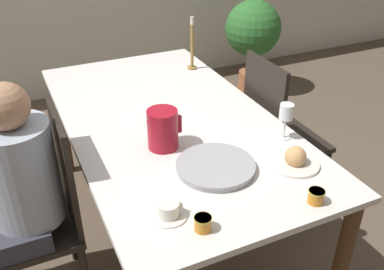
{
  "coord_description": "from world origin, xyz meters",
  "views": [
    {
      "loc": [
        -0.71,
        -1.82,
        1.82
      ],
      "look_at": [
        0.0,
        -0.28,
        0.82
      ],
      "focal_mm": 40.0,
      "sensor_mm": 36.0,
      "label": 1
    }
  ],
  "objects_px": {
    "wine_glass_water": "(286,114)",
    "teacup_near_person": "(169,211)",
    "jam_jar_red": "(203,223)",
    "potted_plant": "(253,32)",
    "red_pitcher": "(163,129)",
    "serving_tray": "(216,166)",
    "jam_jar_amber": "(316,196)",
    "bread_plate": "(295,160)",
    "chair_opposite": "(277,133)",
    "chair_person_side": "(46,213)",
    "person_seated": "(16,189)",
    "candlestick_tall": "(192,49)"
  },
  "relations": [
    {
      "from": "red_pitcher",
      "to": "wine_glass_water",
      "type": "relative_size",
      "value": 1.05
    },
    {
      "from": "chair_opposite",
      "to": "wine_glass_water",
      "type": "relative_size",
      "value": 5.55
    },
    {
      "from": "jam_jar_amber",
      "to": "jam_jar_red",
      "type": "xyz_separation_m",
      "value": [
        -0.45,
        0.05,
        0.0
      ]
    },
    {
      "from": "teacup_near_person",
      "to": "jam_jar_red",
      "type": "bearing_deg",
      "value": -53.7
    },
    {
      "from": "chair_person_side",
      "to": "serving_tray",
      "type": "bearing_deg",
      "value": -115.9
    },
    {
      "from": "bread_plate",
      "to": "chair_person_side",
      "type": "bearing_deg",
      "value": 156.22
    },
    {
      "from": "red_pitcher",
      "to": "jam_jar_amber",
      "type": "xyz_separation_m",
      "value": [
        0.38,
        -0.61,
        -0.06
      ]
    },
    {
      "from": "wine_glass_water",
      "to": "potted_plant",
      "type": "height_order",
      "value": "wine_glass_water"
    },
    {
      "from": "bread_plate",
      "to": "potted_plant",
      "type": "distance_m",
      "value": 2.47
    },
    {
      "from": "candlestick_tall",
      "to": "potted_plant",
      "type": "relative_size",
      "value": 0.38
    },
    {
      "from": "chair_person_side",
      "to": "red_pitcher",
      "type": "bearing_deg",
      "value": -97.47
    },
    {
      "from": "chair_person_side",
      "to": "person_seated",
      "type": "bearing_deg",
      "value": 107.0
    },
    {
      "from": "chair_opposite",
      "to": "wine_glass_water",
      "type": "bearing_deg",
      "value": -33.82
    },
    {
      "from": "red_pitcher",
      "to": "potted_plant",
      "type": "relative_size",
      "value": 0.21
    },
    {
      "from": "chair_opposite",
      "to": "wine_glass_water",
      "type": "xyz_separation_m",
      "value": [
        -0.27,
        -0.4,
        0.38
      ]
    },
    {
      "from": "red_pitcher",
      "to": "serving_tray",
      "type": "bearing_deg",
      "value": -62.92
    },
    {
      "from": "person_seated",
      "to": "jam_jar_amber",
      "type": "distance_m",
      "value": 1.23
    },
    {
      "from": "chair_person_side",
      "to": "serving_tray",
      "type": "relative_size",
      "value": 2.93
    },
    {
      "from": "chair_person_side",
      "to": "person_seated",
      "type": "height_order",
      "value": "person_seated"
    },
    {
      "from": "potted_plant",
      "to": "jam_jar_amber",
      "type": "bearing_deg",
      "value": -117.03
    },
    {
      "from": "red_pitcher",
      "to": "candlestick_tall",
      "type": "xyz_separation_m",
      "value": [
        0.52,
        0.82,
        0.04
      ]
    },
    {
      "from": "wine_glass_water",
      "to": "jam_jar_amber",
      "type": "height_order",
      "value": "wine_glass_water"
    },
    {
      "from": "wine_glass_water",
      "to": "serving_tray",
      "type": "distance_m",
      "value": 0.44
    },
    {
      "from": "jam_jar_red",
      "to": "jam_jar_amber",
      "type": "bearing_deg",
      "value": -5.83
    },
    {
      "from": "red_pitcher",
      "to": "jam_jar_red",
      "type": "distance_m",
      "value": 0.58
    },
    {
      "from": "teacup_near_person",
      "to": "serving_tray",
      "type": "relative_size",
      "value": 0.4
    },
    {
      "from": "potted_plant",
      "to": "person_seated",
      "type": "bearing_deg",
      "value": -142.21
    },
    {
      "from": "serving_tray",
      "to": "jam_jar_red",
      "type": "bearing_deg",
      "value": -124.43
    },
    {
      "from": "person_seated",
      "to": "candlestick_tall",
      "type": "height_order",
      "value": "person_seated"
    },
    {
      "from": "red_pitcher",
      "to": "serving_tray",
      "type": "xyz_separation_m",
      "value": [
        0.13,
        -0.26,
        -0.08
      ]
    },
    {
      "from": "serving_tray",
      "to": "jam_jar_amber",
      "type": "bearing_deg",
      "value": -55.11
    },
    {
      "from": "chair_person_side",
      "to": "teacup_near_person",
      "type": "xyz_separation_m",
      "value": [
        0.4,
        -0.53,
        0.28
      ]
    },
    {
      "from": "wine_glass_water",
      "to": "bread_plate",
      "type": "height_order",
      "value": "wine_glass_water"
    },
    {
      "from": "chair_person_side",
      "to": "wine_glass_water",
      "type": "bearing_deg",
      "value": -102.25
    },
    {
      "from": "chair_person_side",
      "to": "chair_opposite",
      "type": "height_order",
      "value": "same"
    },
    {
      "from": "wine_glass_water",
      "to": "teacup_near_person",
      "type": "height_order",
      "value": "wine_glass_water"
    },
    {
      "from": "serving_tray",
      "to": "person_seated",
      "type": "bearing_deg",
      "value": 158.71
    },
    {
      "from": "serving_tray",
      "to": "jam_jar_amber",
      "type": "distance_m",
      "value": 0.43
    },
    {
      "from": "teacup_near_person",
      "to": "serving_tray",
      "type": "distance_m",
      "value": 0.35
    },
    {
      "from": "chair_opposite",
      "to": "potted_plant",
      "type": "height_order",
      "value": "chair_opposite"
    },
    {
      "from": "chair_opposite",
      "to": "bread_plate",
      "type": "bearing_deg",
      "value": -30.37
    },
    {
      "from": "jam_jar_amber",
      "to": "potted_plant",
      "type": "relative_size",
      "value": 0.07
    },
    {
      "from": "teacup_near_person",
      "to": "bread_plate",
      "type": "distance_m",
      "value": 0.62
    },
    {
      "from": "red_pitcher",
      "to": "wine_glass_water",
      "type": "bearing_deg",
      "value": -16.94
    },
    {
      "from": "jam_jar_amber",
      "to": "serving_tray",
      "type": "bearing_deg",
      "value": 124.89
    },
    {
      "from": "chair_person_side",
      "to": "potted_plant",
      "type": "xyz_separation_m",
      "value": [
        2.17,
        1.73,
        0.09
      ]
    },
    {
      "from": "jam_jar_red",
      "to": "potted_plant",
      "type": "height_order",
      "value": "potted_plant"
    },
    {
      "from": "serving_tray",
      "to": "bread_plate",
      "type": "distance_m",
      "value": 0.35
    },
    {
      "from": "candlestick_tall",
      "to": "person_seated",
      "type": "bearing_deg",
      "value": -146.68
    },
    {
      "from": "serving_tray",
      "to": "red_pitcher",
      "type": "bearing_deg",
      "value": 117.08
    }
  ]
}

